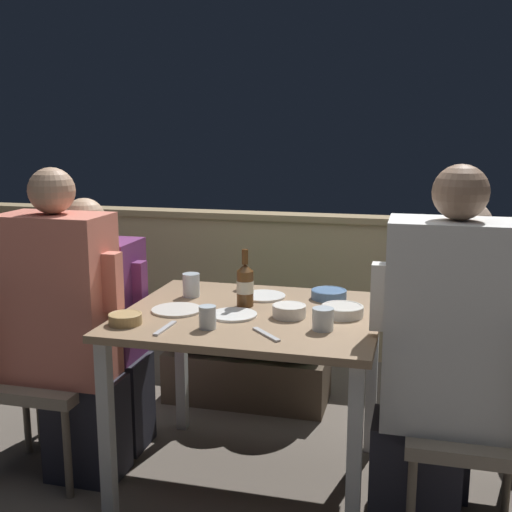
% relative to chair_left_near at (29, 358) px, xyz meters
% --- Properties ---
extents(ground_plane, '(16.00, 16.00, 0.00)m').
position_rel_chair_left_near_xyz_m(ground_plane, '(0.97, 0.13, -0.51)').
color(ground_plane, '#665B51').
extents(parapet_wall, '(9.00, 0.18, 0.94)m').
position_rel_chair_left_near_xyz_m(parapet_wall, '(0.97, 1.77, -0.04)').
color(parapet_wall, tan).
rests_on(parapet_wall, ground_plane).
extents(dining_table, '(1.03, 0.89, 0.76)m').
position_rel_chair_left_near_xyz_m(dining_table, '(0.97, 0.13, 0.15)').
color(dining_table, '#937556').
rests_on(dining_table, ground_plane).
extents(planter_hedge, '(0.89, 0.47, 0.64)m').
position_rel_chair_left_near_xyz_m(planter_hedge, '(0.73, 0.94, -0.15)').
color(planter_hedge, brown).
rests_on(planter_hedge, ground_plane).
extents(chair_left_near, '(0.42, 0.42, 0.85)m').
position_rel_chair_left_near_xyz_m(chair_left_near, '(0.00, 0.00, 0.00)').
color(chair_left_near, gray).
rests_on(chair_left_near, ground_plane).
extents(person_coral_top, '(0.51, 0.26, 1.34)m').
position_rel_chair_left_near_xyz_m(person_coral_top, '(0.19, -0.00, 0.16)').
color(person_coral_top, '#282833').
rests_on(person_coral_top, ground_plane).
extents(chair_left_far, '(0.42, 0.42, 0.85)m').
position_rel_chair_left_near_xyz_m(chair_left_far, '(-0.02, 0.29, 0.00)').
color(chair_left_far, gray).
rests_on(chair_left_far, ground_plane).
extents(person_purple_stripe, '(0.52, 0.26, 1.18)m').
position_rel_chair_left_near_xyz_m(person_purple_stripe, '(0.17, 0.29, 0.07)').
color(person_purple_stripe, '#282833').
rests_on(person_purple_stripe, ground_plane).
extents(chair_right_near, '(0.42, 0.42, 0.85)m').
position_rel_chair_left_near_xyz_m(chair_right_near, '(1.90, -0.05, 0.00)').
color(chair_right_near, gray).
rests_on(chair_right_near, ground_plane).
extents(person_white_polo, '(0.52, 0.26, 1.38)m').
position_rel_chair_left_near_xyz_m(person_white_polo, '(1.71, -0.05, 0.18)').
color(person_white_polo, '#282833').
rests_on(person_white_polo, ground_plane).
extents(chair_right_far, '(0.42, 0.42, 0.85)m').
position_rel_chair_left_near_xyz_m(chair_right_far, '(1.95, 0.27, 0.00)').
color(chair_right_far, gray).
rests_on(chair_right_far, ground_plane).
extents(person_blue_shirt, '(0.52, 0.26, 1.22)m').
position_rel_chair_left_near_xyz_m(person_blue_shirt, '(1.76, 0.27, 0.09)').
color(person_blue_shirt, '#282833').
rests_on(person_blue_shirt, ground_plane).
extents(beer_bottle, '(0.07, 0.07, 0.24)m').
position_rel_chair_left_near_xyz_m(beer_bottle, '(0.92, 0.21, 0.34)').
color(beer_bottle, brown).
rests_on(beer_bottle, dining_table).
extents(plate_0, '(0.19, 0.19, 0.01)m').
position_rel_chair_left_near_xyz_m(plate_0, '(0.91, 0.05, 0.25)').
color(plate_0, white).
rests_on(plate_0, dining_table).
extents(plate_1, '(0.21, 0.21, 0.01)m').
position_rel_chair_left_near_xyz_m(plate_1, '(0.67, 0.06, 0.25)').
color(plate_1, silver).
rests_on(plate_1, dining_table).
extents(plate_2, '(0.20, 0.20, 0.01)m').
position_rel_chair_left_near_xyz_m(plate_2, '(0.96, 0.36, 0.25)').
color(plate_2, white).
rests_on(plate_2, dining_table).
extents(bowl_0, '(0.15, 0.15, 0.04)m').
position_rel_chair_left_near_xyz_m(bowl_0, '(1.24, 0.41, 0.27)').
color(bowl_0, '#4C709E').
rests_on(bowl_0, dining_table).
extents(bowl_1, '(0.17, 0.17, 0.04)m').
position_rel_chair_left_near_xyz_m(bowl_1, '(1.33, 0.16, 0.27)').
color(bowl_1, beige).
rests_on(bowl_1, dining_table).
extents(bowl_2, '(0.13, 0.13, 0.04)m').
position_rel_chair_left_near_xyz_m(bowl_2, '(0.54, -0.15, 0.27)').
color(bowl_2, tan).
rests_on(bowl_2, dining_table).
extents(bowl_3, '(0.13, 0.13, 0.05)m').
position_rel_chair_left_near_xyz_m(bowl_3, '(1.13, 0.10, 0.27)').
color(bowl_3, silver).
rests_on(bowl_3, dining_table).
extents(glass_cup_0, '(0.07, 0.07, 0.09)m').
position_rel_chair_left_near_xyz_m(glass_cup_0, '(0.86, -0.12, 0.29)').
color(glass_cup_0, silver).
rests_on(glass_cup_0, dining_table).
extents(glass_cup_1, '(0.08, 0.08, 0.08)m').
position_rel_chair_left_near_xyz_m(glass_cup_1, '(1.28, -0.04, 0.29)').
color(glass_cup_1, silver).
rests_on(glass_cup_1, dining_table).
extents(glass_cup_2, '(0.07, 0.07, 0.08)m').
position_rel_chair_left_near_xyz_m(glass_cup_2, '(0.84, 0.49, 0.28)').
color(glass_cup_2, silver).
rests_on(glass_cup_2, dining_table).
extents(glass_cup_3, '(0.08, 0.08, 0.10)m').
position_rel_chair_left_near_xyz_m(glass_cup_3, '(0.64, 0.30, 0.30)').
color(glass_cup_3, silver).
rests_on(glass_cup_3, dining_table).
extents(fork_0, '(0.13, 0.14, 0.01)m').
position_rel_chair_left_near_xyz_m(fork_0, '(1.09, -0.15, 0.25)').
color(fork_0, silver).
rests_on(fork_0, dining_table).
extents(fork_1, '(0.03, 0.17, 0.01)m').
position_rel_chair_left_near_xyz_m(fork_1, '(0.71, -0.17, 0.25)').
color(fork_1, silver).
rests_on(fork_1, dining_table).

